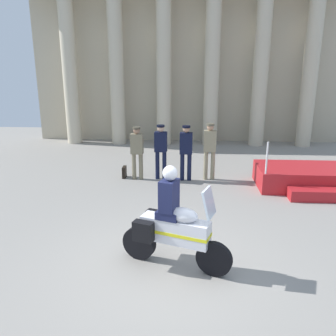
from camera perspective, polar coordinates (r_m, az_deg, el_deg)
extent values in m
plane|color=gray|center=(6.73, 0.15, -15.62)|extent=(28.00, 28.00, 0.00)
cube|color=#B6AB91|center=(16.80, 3.19, 16.14)|extent=(13.95, 0.30, 6.94)
cylinder|color=beige|center=(16.73, -15.30, 14.36)|extent=(0.64, 0.64, 6.21)
cylinder|color=beige|center=(16.20, -8.17, 14.71)|extent=(0.64, 0.64, 6.21)
cylinder|color=beige|center=(15.93, -0.67, 14.84)|extent=(0.64, 0.64, 6.21)
cylinder|color=beige|center=(15.91, 6.97, 14.72)|extent=(0.64, 0.64, 6.21)
cylinder|color=beige|center=(16.16, 14.48, 14.36)|extent=(0.64, 0.64, 6.21)
cylinder|color=beige|center=(16.66, 21.63, 13.80)|extent=(0.64, 0.64, 6.21)
cube|color=#B21E23|center=(11.39, 21.33, -1.35)|extent=(2.97, 1.61, 0.61)
cube|color=#B21E23|center=(10.50, 22.93, -3.89)|extent=(1.63, 0.50, 0.30)
cylinder|color=silver|center=(10.15, 15.42, 1.54)|extent=(0.05, 0.05, 0.90)
cylinder|color=#7A7056|center=(11.34, -5.42, 0.25)|extent=(0.13, 0.13, 0.83)
cylinder|color=#7A7056|center=(11.31, -4.32, 0.23)|extent=(0.13, 0.13, 0.83)
cube|color=#7A7056|center=(11.14, -4.96, 3.84)|extent=(0.39, 0.24, 0.63)
sphere|color=#997056|center=(11.06, -5.01, 5.96)|extent=(0.21, 0.21, 0.21)
cylinder|color=#494334|center=(11.04, -5.02, 6.36)|extent=(0.24, 0.24, 0.06)
cylinder|color=black|center=(11.30, -1.69, 0.44)|extent=(0.13, 0.13, 0.89)
cylinder|color=black|center=(11.29, -0.57, 0.42)|extent=(0.13, 0.13, 0.89)
cube|color=black|center=(11.11, -1.15, 4.18)|extent=(0.39, 0.24, 0.62)
sphere|color=tan|center=(11.03, -1.17, 6.29)|extent=(0.21, 0.21, 0.21)
cylinder|color=black|center=(11.01, -1.17, 6.69)|extent=(0.24, 0.24, 0.06)
cylinder|color=black|center=(11.19, 2.27, 0.17)|extent=(0.13, 0.13, 0.86)
cylinder|color=black|center=(11.19, 3.40, 0.15)|extent=(0.13, 0.13, 0.86)
cube|color=black|center=(11.00, 2.89, 3.94)|extent=(0.39, 0.24, 0.66)
sphere|color=tan|center=(10.92, 2.93, 6.17)|extent=(0.21, 0.21, 0.21)
cylinder|color=black|center=(10.90, 2.93, 6.57)|extent=(0.24, 0.24, 0.06)
cylinder|color=gray|center=(11.32, 6.00, 0.42)|extent=(0.13, 0.13, 0.91)
cylinder|color=gray|center=(11.33, 7.11, 0.40)|extent=(0.13, 0.13, 0.91)
cube|color=gray|center=(11.13, 6.69, 4.28)|extent=(0.39, 0.24, 0.65)
sphere|color=tan|center=(11.05, 6.76, 6.46)|extent=(0.21, 0.21, 0.21)
cylinder|color=brown|center=(11.04, 6.78, 6.87)|extent=(0.24, 0.24, 0.06)
cylinder|color=black|center=(6.42, 7.32, -14.13)|extent=(0.64, 0.31, 0.64)
cylinder|color=black|center=(6.89, -4.58, -11.76)|extent=(0.65, 0.35, 0.64)
cube|color=silver|center=(6.43, 1.15, -9.87)|extent=(1.28, 0.72, 0.44)
ellipsoid|color=silver|center=(6.25, 2.45, -7.48)|extent=(0.60, 0.48, 0.26)
cube|color=yellow|center=(6.44, 1.15, -10.03)|extent=(1.30, 0.74, 0.06)
cube|color=silver|center=(6.00, 6.53, -5.51)|extent=(0.28, 0.43, 0.47)
cube|color=black|center=(6.83, -1.94, -8.24)|extent=(0.40, 0.29, 0.36)
cube|color=black|center=(6.41, -3.95, -10.01)|extent=(0.40, 0.29, 0.36)
cube|color=#191E42|center=(6.35, 0.16, -7.34)|extent=(0.49, 0.46, 0.14)
cube|color=#191E42|center=(6.22, 0.16, -4.39)|extent=(0.37, 0.43, 0.56)
sphere|color=silver|center=(6.08, 0.34, -0.80)|extent=(0.26, 0.26, 0.26)
cube|color=black|center=(11.58, -6.95, -0.65)|extent=(0.10, 0.32, 0.36)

